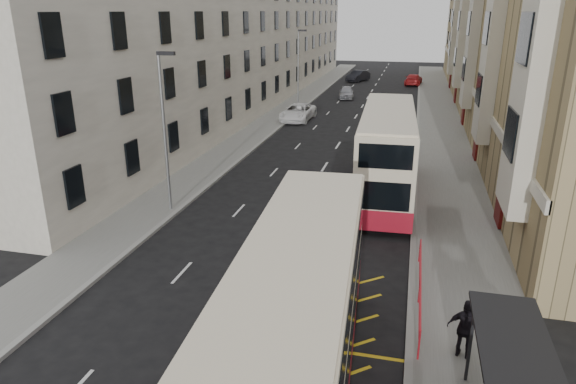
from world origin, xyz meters
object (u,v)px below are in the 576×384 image
(street_lamp_far, at_px, (299,65))
(double_decker_front, at_px, (299,323))
(double_decker_rear, at_px, (386,153))
(car_red, at_px, (413,80))
(pedestrian_mid, at_px, (517,342))
(car_silver, at_px, (346,92))
(pedestrian_far, at_px, (466,329))
(street_lamp_near, at_px, (165,125))
(white_van, at_px, (298,112))
(bus_shelter, at_px, (520,380))
(car_dark, at_px, (358,76))

(street_lamp_far, bearing_deg, double_decker_front, -77.24)
(double_decker_rear, distance_m, car_red, 47.57)
(double_decker_front, height_order, pedestrian_mid, double_decker_front)
(car_silver, xyz_separation_m, car_red, (7.60, 13.98, 0.03))
(street_lamp_far, height_order, pedestrian_far, street_lamp_far)
(car_silver, bearing_deg, street_lamp_near, -102.16)
(street_lamp_far, relative_size, pedestrian_mid, 4.96)
(white_van, bearing_deg, street_lamp_near, -90.14)
(street_lamp_far, distance_m, pedestrian_far, 41.59)
(double_decker_rear, bearing_deg, bus_shelter, -79.38)
(double_decker_front, height_order, car_red, double_decker_front)
(street_lamp_near, distance_m, pedestrian_far, 16.96)
(pedestrian_far, bearing_deg, street_lamp_far, -54.74)
(double_decker_rear, xyz_separation_m, car_dark, (-7.14, 49.47, -1.70))
(pedestrian_mid, xyz_separation_m, white_van, (-14.18, 33.79, -0.18))
(street_lamp_near, bearing_deg, bus_shelter, -40.14)
(pedestrian_mid, relative_size, car_red, 0.31)
(street_lamp_far, relative_size, white_van, 1.44)
(double_decker_rear, relative_size, pedestrian_far, 6.56)
(pedestrian_far, relative_size, car_red, 0.36)
(street_lamp_far, distance_m, pedestrian_mid, 42.18)
(street_lamp_near, distance_m, car_red, 54.16)
(pedestrian_far, xyz_separation_m, car_red, (-2.41, 61.82, -0.33))
(pedestrian_mid, xyz_separation_m, car_dark, (-11.85, 63.85, -0.16))
(pedestrian_far, bearing_deg, bus_shelter, 118.77)
(car_dark, bearing_deg, double_decker_rear, -60.34)
(car_dark, distance_m, car_red, 8.25)
(pedestrian_mid, bearing_deg, double_decker_front, -176.11)
(double_decker_front, xyz_separation_m, car_silver, (-5.57, 50.63, -1.67))
(pedestrian_far, height_order, white_van, pedestrian_far)
(bus_shelter, distance_m, car_red, 65.27)
(pedestrian_far, distance_m, car_silver, 48.88)
(bus_shelter, bearing_deg, car_silver, 101.91)
(pedestrian_mid, bearing_deg, double_decker_rear, 87.33)
(white_van, relative_size, car_dark, 1.15)
(car_silver, height_order, car_dark, car_dark)
(street_lamp_near, bearing_deg, street_lamp_far, 90.00)
(bus_shelter, relative_size, car_silver, 0.99)
(pedestrian_mid, relative_size, pedestrian_far, 0.86)
(street_lamp_far, height_order, car_silver, street_lamp_far)
(double_decker_front, height_order, white_van, double_decker_front)
(street_lamp_near, height_order, car_silver, street_lamp_near)
(bus_shelter, relative_size, double_decker_front, 0.36)
(double_decker_front, relative_size, pedestrian_mid, 7.42)
(pedestrian_mid, height_order, car_silver, pedestrian_mid)
(double_decker_front, height_order, car_silver, double_decker_front)
(white_van, bearing_deg, double_decker_front, -74.63)
(street_lamp_near, xyz_separation_m, pedestrian_far, (13.91, -9.03, -3.54))
(car_silver, bearing_deg, car_dark, 85.08)
(car_red, bearing_deg, car_dark, -8.96)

